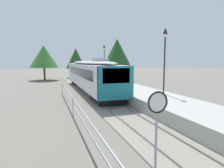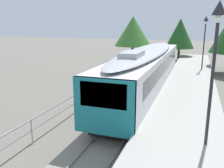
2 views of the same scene
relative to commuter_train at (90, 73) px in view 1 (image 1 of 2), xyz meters
The scene contains 10 objects.
ground_plane 9.66m from the commuter_train, 108.56° to the right, with size 160.00×160.00×0.00m, color #6B665B.
track_rails 9.18m from the commuter_train, 90.00° to the right, with size 3.20×60.00×0.14m.
commuter_train is the anchor object (origin of this frame).
station_platform 9.66m from the commuter_train, 70.01° to the right, with size 3.90×60.00×0.90m, color #A8A59E.
platform_lamp_mid_platform 10.33m from the commuter_train, 65.15° to the right, with size 0.34×0.34×5.35m.
platform_lamp_far_end 9.48m from the commuter_train, 62.58° to the left, with size 0.34×0.34×5.35m.
speed_limit_sign 18.29m from the commuter_train, 96.48° to the right, with size 0.61×0.10×2.81m.
tree_behind_carpark 13.68m from the commuter_train, 55.70° to the left, with size 5.53×5.53×7.67m.
tree_behind_station_far 16.98m from the commuter_train, 108.31° to the left, with size 5.32×5.32×6.57m.
tree_distant_left 18.87m from the commuter_train, 86.76° to the left, with size 4.18×4.18×6.28m.
Camera 1 is at (-4.84, 8.37, 3.59)m, focal length 30.83 mm.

